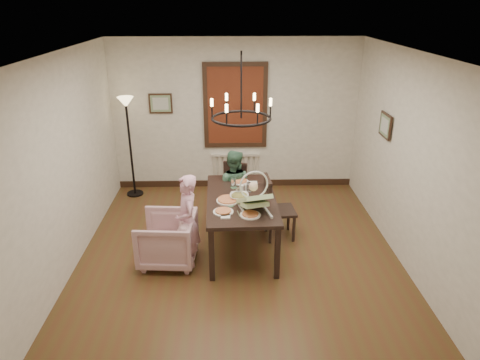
{
  "coord_description": "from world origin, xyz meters",
  "views": [
    {
      "loc": [
        -0.14,
        -5.21,
        3.38
      ],
      "look_at": [
        0.02,
        0.29,
        1.05
      ],
      "focal_mm": 32.0,
      "sensor_mm": 36.0,
      "label": 1
    }
  ],
  "objects_px": {
    "armchair": "(167,239)",
    "drinking_glass": "(238,193)",
    "dining_table": "(241,203)",
    "elderly_woman": "(188,229)",
    "chair_right": "(280,207)",
    "seated_man": "(233,194)",
    "baby_bouncer": "(254,197)",
    "floor_lamp": "(131,149)",
    "chair_far": "(232,192)"
  },
  "relations": [
    {
      "from": "armchair",
      "to": "chair_far",
      "type": "bearing_deg",
      "value": 149.51
    },
    {
      "from": "seated_man",
      "to": "elderly_woman",
      "type": "bearing_deg",
      "value": 74.08
    },
    {
      "from": "dining_table",
      "to": "armchair",
      "type": "height_order",
      "value": "dining_table"
    },
    {
      "from": "seated_man",
      "to": "floor_lamp",
      "type": "distance_m",
      "value": 2.2
    },
    {
      "from": "chair_right",
      "to": "elderly_woman",
      "type": "distance_m",
      "value": 1.5
    },
    {
      "from": "seated_man",
      "to": "floor_lamp",
      "type": "relative_size",
      "value": 0.57
    },
    {
      "from": "chair_far",
      "to": "seated_man",
      "type": "distance_m",
      "value": 0.21
    },
    {
      "from": "drinking_glass",
      "to": "floor_lamp",
      "type": "xyz_separation_m",
      "value": [
        -1.9,
        1.91,
        0.02
      ]
    },
    {
      "from": "chair_far",
      "to": "drinking_glass",
      "type": "height_order",
      "value": "drinking_glass"
    },
    {
      "from": "elderly_woman",
      "to": "drinking_glass",
      "type": "relative_size",
      "value": 7.17
    },
    {
      "from": "armchair",
      "to": "elderly_woman",
      "type": "height_order",
      "value": "elderly_woman"
    },
    {
      "from": "dining_table",
      "to": "floor_lamp",
      "type": "relative_size",
      "value": 0.96
    },
    {
      "from": "chair_far",
      "to": "chair_right",
      "type": "height_order",
      "value": "chair_right"
    },
    {
      "from": "chair_right",
      "to": "chair_far",
      "type": "bearing_deg",
      "value": 41.33
    },
    {
      "from": "seated_man",
      "to": "baby_bouncer",
      "type": "height_order",
      "value": "baby_bouncer"
    },
    {
      "from": "chair_right",
      "to": "floor_lamp",
      "type": "distance_m",
      "value": 3.04
    },
    {
      "from": "armchair",
      "to": "drinking_glass",
      "type": "xyz_separation_m",
      "value": [
        0.99,
        0.35,
        0.53
      ]
    },
    {
      "from": "chair_right",
      "to": "drinking_glass",
      "type": "relative_size",
      "value": 6.59
    },
    {
      "from": "armchair",
      "to": "baby_bouncer",
      "type": "height_order",
      "value": "baby_bouncer"
    },
    {
      "from": "seated_man",
      "to": "floor_lamp",
      "type": "bearing_deg",
      "value": -19.69
    },
    {
      "from": "dining_table",
      "to": "armchair",
      "type": "xyz_separation_m",
      "value": [
        -1.03,
        -0.35,
        -0.37
      ]
    },
    {
      "from": "armchair",
      "to": "elderly_woman",
      "type": "distance_m",
      "value": 0.36
    },
    {
      "from": "chair_far",
      "to": "floor_lamp",
      "type": "bearing_deg",
      "value": 171.75
    },
    {
      "from": "dining_table",
      "to": "chair_right",
      "type": "relative_size",
      "value": 1.74
    },
    {
      "from": "dining_table",
      "to": "armchair",
      "type": "distance_m",
      "value": 1.15
    },
    {
      "from": "armchair",
      "to": "seated_man",
      "type": "distance_m",
      "value": 1.45
    },
    {
      "from": "baby_bouncer",
      "to": "floor_lamp",
      "type": "relative_size",
      "value": 0.32
    },
    {
      "from": "chair_right",
      "to": "armchair",
      "type": "relative_size",
      "value": 1.29
    },
    {
      "from": "elderly_woman",
      "to": "dining_table",
      "type": "bearing_deg",
      "value": 104.07
    },
    {
      "from": "chair_right",
      "to": "baby_bouncer",
      "type": "distance_m",
      "value": 0.95
    },
    {
      "from": "chair_right",
      "to": "drinking_glass",
      "type": "height_order",
      "value": "chair_right"
    },
    {
      "from": "armchair",
      "to": "seated_man",
      "type": "relative_size",
      "value": 0.75
    },
    {
      "from": "seated_man",
      "to": "baby_bouncer",
      "type": "distance_m",
      "value": 1.27
    },
    {
      "from": "dining_table",
      "to": "chair_right",
      "type": "distance_m",
      "value": 0.7
    },
    {
      "from": "elderly_woman",
      "to": "baby_bouncer",
      "type": "height_order",
      "value": "baby_bouncer"
    },
    {
      "from": "chair_right",
      "to": "seated_man",
      "type": "height_order",
      "value": "seated_man"
    },
    {
      "from": "drinking_glass",
      "to": "floor_lamp",
      "type": "bearing_deg",
      "value": 134.8
    },
    {
      "from": "drinking_glass",
      "to": "elderly_woman",
      "type": "bearing_deg",
      "value": -149.5
    },
    {
      "from": "armchair",
      "to": "seated_man",
      "type": "height_order",
      "value": "seated_man"
    },
    {
      "from": "seated_man",
      "to": "drinking_glass",
      "type": "relative_size",
      "value": 6.82
    },
    {
      "from": "chair_far",
      "to": "baby_bouncer",
      "type": "bearing_deg",
      "value": -59.24
    },
    {
      "from": "chair_far",
      "to": "chair_right",
      "type": "xyz_separation_m",
      "value": [
        0.72,
        -0.68,
        0.04
      ]
    },
    {
      "from": "seated_man",
      "to": "floor_lamp",
      "type": "xyz_separation_m",
      "value": [
        -1.83,
        1.15,
        0.38
      ]
    },
    {
      "from": "chair_right",
      "to": "elderly_woman",
      "type": "relative_size",
      "value": 0.92
    },
    {
      "from": "chair_far",
      "to": "seated_man",
      "type": "bearing_deg",
      "value": -65.27
    },
    {
      "from": "dining_table",
      "to": "baby_bouncer",
      "type": "xyz_separation_m",
      "value": [
        0.16,
        -0.4,
        0.27
      ]
    },
    {
      "from": "chair_right",
      "to": "armchair",
      "type": "height_order",
      "value": "chair_right"
    },
    {
      "from": "dining_table",
      "to": "elderly_woman",
      "type": "bearing_deg",
      "value": -152.25
    },
    {
      "from": "dining_table",
      "to": "chair_right",
      "type": "xyz_separation_m",
      "value": [
        0.6,
        0.29,
        -0.22
      ]
    },
    {
      "from": "armchair",
      "to": "seated_man",
      "type": "xyz_separation_m",
      "value": [
        0.93,
        1.11,
        0.17
      ]
    }
  ]
}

